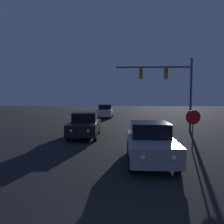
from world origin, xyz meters
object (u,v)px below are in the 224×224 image
at_px(car_near, 150,143).
at_px(car_far, 105,111).
at_px(traffic_signal_mast, 171,82).
at_px(car_mid, 85,125).
at_px(stop_sign, 193,122).

relative_size(car_near, car_far, 0.99).
bearing_deg(car_far, traffic_signal_mast, 121.70).
bearing_deg(traffic_signal_mast, car_mid, -155.51).
distance_m(car_near, stop_sign, 3.33).
distance_m(car_near, car_mid, 6.91).
bearing_deg(car_near, traffic_signal_mast, -107.46).
bearing_deg(car_far, car_mid, 90.31).
relative_size(car_mid, stop_sign, 2.05).
bearing_deg(car_near, car_far, -79.65).
bearing_deg(traffic_signal_mast, car_far, 120.29).
distance_m(car_mid, car_far, 13.95).
height_order(car_far, traffic_signal_mast, traffic_signal_mast).
xyz_separation_m(car_near, car_mid, (-3.98, 5.65, 0.00)).
xyz_separation_m(car_mid, car_far, (0.27, 13.95, 0.00)).
distance_m(car_near, car_far, 19.94).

